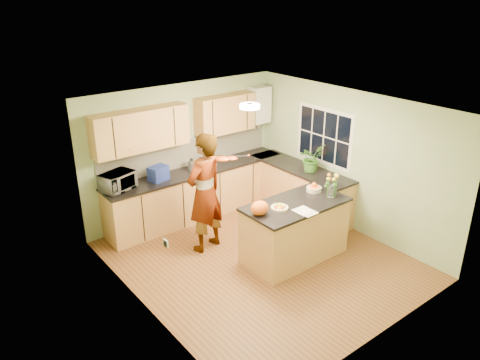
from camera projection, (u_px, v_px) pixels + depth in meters
floor at (260, 260)px, 7.52m from camera, size 4.50×4.50×0.00m
ceiling at (263, 107)px, 6.56m from camera, size 4.00×4.50×0.02m
wall_back at (183, 151)px, 8.68m from camera, size 4.00×0.02×2.50m
wall_front at (388, 250)px, 5.41m from camera, size 4.00×0.02×2.50m
wall_left at (141, 228)px, 5.91m from camera, size 0.02×4.50×2.50m
wall_right at (349, 161)px, 8.18m from camera, size 0.02×4.50×2.50m
back_counter at (198, 193)px, 8.82m from camera, size 3.64×0.62×0.94m
right_counter at (300, 190)px, 8.93m from camera, size 0.62×2.24×0.94m
splashback at (188, 152)px, 8.74m from camera, size 3.60×0.02×0.52m
upper_cabinets at (178, 123)px, 8.23m from camera, size 3.20×0.34×0.70m
boiler at (259, 105)px, 9.28m from camera, size 0.40×0.30×0.86m
window_right at (324, 136)px, 8.50m from camera, size 0.01×1.30×1.05m
light_switch at (166, 243)px, 5.46m from camera, size 0.02×0.09×0.09m
ceiling_lamp at (250, 106)px, 6.80m from camera, size 0.30×0.30×0.07m
peninsula_island at (295, 230)px, 7.43m from camera, size 1.68×0.86×0.96m
fruit_dish at (280, 207)px, 7.04m from camera, size 0.27×0.27×0.09m
orange_bowl at (314, 188)px, 7.65m from camera, size 0.24×0.24×0.14m
flower_vase at (332, 181)px, 7.35m from camera, size 0.23×0.23×0.42m
orange_bag at (260, 208)px, 6.85m from camera, size 0.35×0.33×0.21m
papers at (305, 211)px, 6.97m from camera, size 0.24×0.33×0.01m
violinist at (205, 193)px, 7.51m from camera, size 0.82×0.63×2.00m
violin at (223, 159)px, 7.23m from camera, size 0.59×0.51×0.15m
microwave at (118, 181)px, 7.73m from camera, size 0.63×0.52×0.30m
blue_box at (158, 173)px, 8.12m from camera, size 0.36×0.30×0.26m
kettle at (192, 165)px, 8.54m from camera, size 0.15×0.15×0.28m
jar_cream at (208, 162)px, 8.74m from camera, size 0.15×0.15×0.18m
jar_white at (214, 162)px, 8.80m from camera, size 0.11×0.11×0.15m
potted_plant at (311, 158)px, 8.47m from camera, size 0.52×0.47×0.50m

